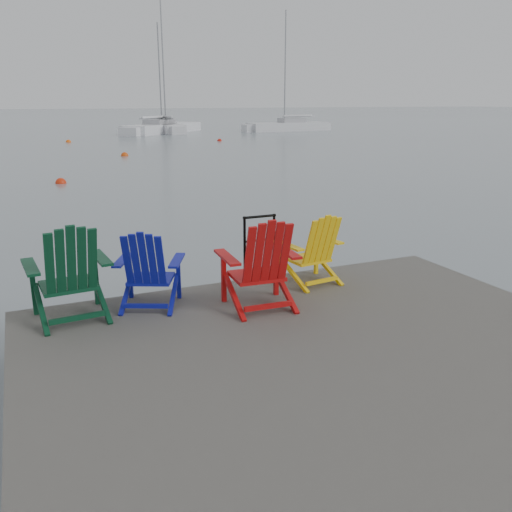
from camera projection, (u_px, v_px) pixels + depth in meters
name	position (u px, v px, depth m)	size (l,w,h in m)	color
ground	(335.00, 399.00, 5.45)	(400.00, 400.00, 0.00)	slate
dock	(337.00, 368.00, 5.36)	(6.00, 5.00, 1.40)	#292624
handrail	(259.00, 241.00, 7.42)	(0.48, 0.04, 0.90)	black
chair_green	(69.00, 272.00, 5.99)	(0.95, 0.89, 1.12)	#0A3820
chair_blue	(148.00, 268.00, 6.39)	(0.94, 0.91, 0.97)	#0E1394
chair_red	(261.00, 263.00, 6.34)	(0.92, 0.86, 1.11)	#B40D0D
chair_yellow	(313.00, 249.00, 7.23)	(0.83, 0.78, 0.96)	yellow
sailboat_near	(163.00, 128.00, 50.33)	(2.48, 7.15, 9.86)	silver
sailboat_mid	(163.00, 129.00, 49.84)	(8.90, 8.71, 13.46)	white
sailboat_far	(288.00, 127.00, 52.69)	(8.15, 2.55, 11.15)	silver
buoy_a	(61.00, 183.00, 19.59)	(0.39, 0.39, 0.39)	red
buoy_b	(125.00, 156.00, 29.18)	(0.40, 0.40, 0.40)	#D8460C
buoy_c	(220.00, 141.00, 39.90)	(0.34, 0.34, 0.34)	red
buoy_d	(68.00, 142.00, 38.67)	(0.38, 0.38, 0.38)	#F85A0E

